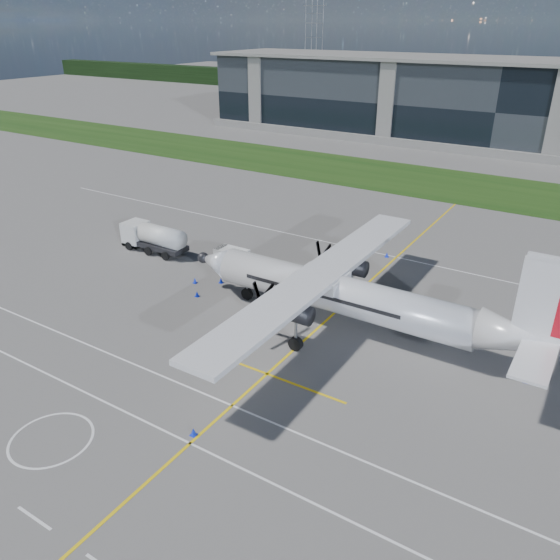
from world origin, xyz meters
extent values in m
plane|color=#585654|center=(0.00, 40.00, 0.00)|extent=(400.00, 400.00, 0.00)
cube|color=#18390F|center=(0.00, 48.00, 0.02)|extent=(400.00, 18.00, 0.04)
cube|color=black|center=(0.00, 80.00, 7.50)|extent=(120.00, 20.00, 15.00)
cube|color=black|center=(0.00, 140.00, 3.00)|extent=(400.00, 6.00, 6.00)
cube|color=yellow|center=(3.00, 10.00, 0.01)|extent=(0.20, 70.00, 0.01)
cube|color=white|center=(0.00, -14.00, 0.01)|extent=(90.00, 0.15, 0.01)
imported|color=#F25907|center=(-10.12, 6.65, 0.95)|extent=(0.68, 0.86, 1.90)
cone|color=#0C24D2|center=(-8.57, 0.44, 0.25)|extent=(0.36, 0.36, 0.50)
cone|color=#0C24D2|center=(-10.48, 2.42, 0.25)|extent=(0.36, 0.36, 0.50)
cone|color=#0C24D2|center=(18.16, 2.43, 0.25)|extent=(0.36, 0.36, 0.50)
cone|color=#0C24D2|center=(2.14, 17.55, 0.25)|extent=(0.36, 0.36, 0.50)
cone|color=#0C24D2|center=(-8.48, 3.73, 0.25)|extent=(0.36, 0.36, 0.50)
cone|color=#0C24D2|center=(2.72, -13.35, 0.25)|extent=(0.36, 0.36, 0.50)
camera|label=1|loc=(20.15, -31.66, 21.83)|focal=35.00mm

